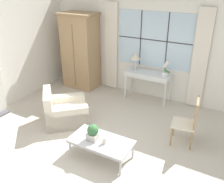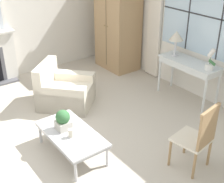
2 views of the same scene
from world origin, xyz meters
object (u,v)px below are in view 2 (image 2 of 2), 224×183
armchair_upholstered (65,92)px  pillar_candle (71,134)px  table_lamp (176,37)px  potted_plant_small (63,120)px  side_chair_wooden (199,135)px  armoire (118,22)px  coffee_table (71,135)px  console_table (189,66)px  potted_orchid (210,61)px

armchair_upholstered → pillar_candle: 1.62m
table_lamp → potted_plant_small: size_ratio=1.61×
table_lamp → side_chair_wooden: bearing=-38.3°
table_lamp → side_chair_wooden: (1.80, -1.42, -0.60)m
potted_plant_small → pillar_candle: bearing=-4.0°
armoire → coffee_table: size_ratio=1.87×
pillar_candle → console_table: bearing=95.5°
console_table → armoire: bearing=-177.6°
table_lamp → coffee_table: (0.52, -2.60, -0.82)m
armoire → console_table: bearing=2.4°
console_table → table_lamp: bearing=-177.2°
armoire → potted_plant_small: bearing=-51.1°
table_lamp → potted_plant_small: 2.74m
armoire → console_table: 2.10m
armoire → pillar_candle: armoire is taller
armoire → potted_plant_small: 3.36m
armoire → pillar_candle: size_ratio=15.72×
potted_plant_small → console_table: bearing=90.4°
table_lamp → armoire: bearing=-177.7°
side_chair_wooden → potted_orchid: bearing=124.9°
table_lamp → potted_plant_small: (0.38, -2.64, -0.63)m
potted_orchid → armchair_upholstered: 2.65m
table_lamp → pillar_candle: (0.62, -2.66, -0.73)m
armchair_upholstered → coffee_table: 1.50m
armchair_upholstered → side_chair_wooden: 2.71m
potted_plant_small → potted_orchid: bearing=80.5°
coffee_table → potted_plant_small: (-0.14, -0.04, 0.19)m
table_lamp → armchair_upholstered: table_lamp is taller
pillar_candle → side_chair_wooden: bearing=46.3°
table_lamp → coffee_table: 2.78m
armchair_upholstered → potted_plant_small: (1.21, -0.67, 0.26)m
armoire → pillar_candle: 3.54m
table_lamp → pillar_candle: table_lamp is taller
armchair_upholstered → potted_plant_small: bearing=-29.0°
coffee_table → potted_orchid: bearing=83.4°
potted_plant_small → pillar_candle: 0.26m
potted_orchid → coffee_table: (-0.30, -2.59, -0.60)m
armoire → armchair_upholstered: (0.87, -1.90, -0.82)m
console_table → coffee_table: 2.65m
console_table → side_chair_wooden: side_chair_wooden is taller
armoire → coffee_table: armoire is taller
side_chair_wooden → potted_plant_small: (-1.42, -1.22, -0.03)m
armoire → coffee_table: (2.22, -2.54, -0.75)m
side_chair_wooden → armchair_upholstered: bearing=-168.2°
table_lamp → potted_orchid: size_ratio=1.26×
coffee_table → table_lamp: bearing=101.3°
table_lamp → potted_plant_small: bearing=-81.9°
console_table → potted_plant_small: console_table is taller
pillar_candle → armoire: bearing=131.9°
table_lamp → pillar_candle: 2.82m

